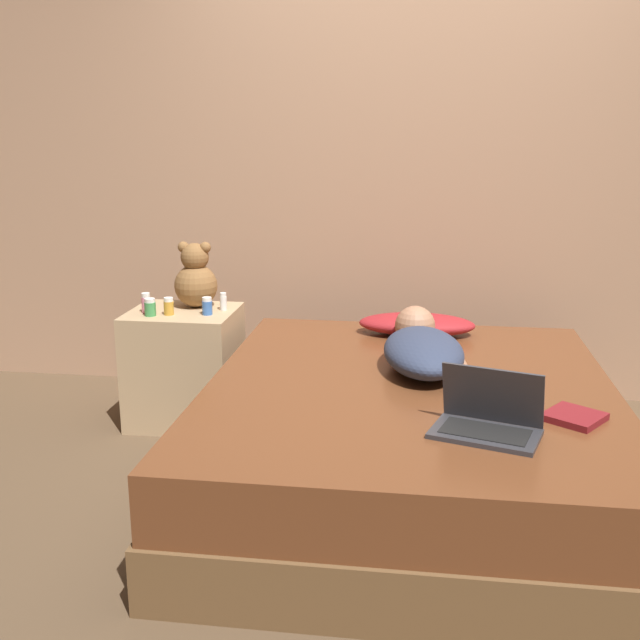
{
  "coord_description": "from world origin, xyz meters",
  "views": [
    {
      "loc": [
        0.03,
        -2.81,
        1.43
      ],
      "look_at": [
        -0.39,
        0.24,
        0.64
      ],
      "focal_mm": 42.0,
      "sensor_mm": 36.0,
      "label": 1
    }
  ],
  "objects_px": {
    "book": "(574,417)",
    "bottle_white": "(223,302)",
    "teddy_bear": "(196,279)",
    "person_lying": "(423,347)",
    "bottle_pink": "(146,303)",
    "pillow": "(417,324)",
    "bottle_green": "(150,307)",
    "bottle_amber": "(169,306)",
    "bottle_blue": "(207,306)",
    "laptop": "(488,419)"
  },
  "relations": [
    {
      "from": "teddy_bear",
      "to": "bottle_white",
      "type": "bearing_deg",
      "value": -18.31
    },
    {
      "from": "bottle_blue",
      "to": "pillow",
      "type": "bearing_deg",
      "value": 10.18
    },
    {
      "from": "pillow",
      "to": "bottle_pink",
      "type": "height_order",
      "value": "bottle_pink"
    },
    {
      "from": "laptop",
      "to": "book",
      "type": "xyz_separation_m",
      "value": [
        0.3,
        0.16,
        -0.04
      ]
    },
    {
      "from": "bottle_blue",
      "to": "book",
      "type": "distance_m",
      "value": 1.77
    },
    {
      "from": "bottle_blue",
      "to": "bottle_pink",
      "type": "xyz_separation_m",
      "value": [
        -0.3,
        -0.0,
        0.01
      ]
    },
    {
      "from": "bottle_amber",
      "to": "bottle_green",
      "type": "bearing_deg",
      "value": -159.08
    },
    {
      "from": "book",
      "to": "person_lying",
      "type": "bearing_deg",
      "value": 133.83
    },
    {
      "from": "pillow",
      "to": "teddy_bear",
      "type": "relative_size",
      "value": 1.72
    },
    {
      "from": "teddy_bear",
      "to": "pillow",
      "type": "bearing_deg",
      "value": 1.34
    },
    {
      "from": "pillow",
      "to": "laptop",
      "type": "bearing_deg",
      "value": -78.21
    },
    {
      "from": "laptop",
      "to": "bottle_pink",
      "type": "xyz_separation_m",
      "value": [
        -1.54,
        1.01,
        0.11
      ]
    },
    {
      "from": "book",
      "to": "bottle_white",
      "type": "bearing_deg",
      "value": 147.3
    },
    {
      "from": "book",
      "to": "pillow",
      "type": "bearing_deg",
      "value": 118.13
    },
    {
      "from": "bottle_amber",
      "to": "person_lying",
      "type": "bearing_deg",
      "value": -13.29
    },
    {
      "from": "laptop",
      "to": "teddy_bear",
      "type": "xyz_separation_m",
      "value": [
        -1.34,
        1.16,
        0.2
      ]
    },
    {
      "from": "pillow",
      "to": "book",
      "type": "distance_m",
      "value": 1.17
    },
    {
      "from": "pillow",
      "to": "bottle_green",
      "type": "height_order",
      "value": "bottle_green"
    },
    {
      "from": "bottle_amber",
      "to": "bottle_white",
      "type": "relative_size",
      "value": 0.98
    },
    {
      "from": "bottle_amber",
      "to": "bottle_green",
      "type": "relative_size",
      "value": 1.0
    },
    {
      "from": "laptop",
      "to": "teddy_bear",
      "type": "bearing_deg",
      "value": 156.36
    },
    {
      "from": "teddy_bear",
      "to": "laptop",
      "type": "bearing_deg",
      "value": -41.01
    },
    {
      "from": "laptop",
      "to": "bottle_amber",
      "type": "height_order",
      "value": "laptop"
    },
    {
      "from": "bottle_pink",
      "to": "bottle_amber",
      "type": "bearing_deg",
      "value": -12.45
    },
    {
      "from": "teddy_bear",
      "to": "person_lying",
      "type": "bearing_deg",
      "value": -22.51
    },
    {
      "from": "pillow",
      "to": "person_lying",
      "type": "distance_m",
      "value": 0.49
    },
    {
      "from": "person_lying",
      "to": "bottle_pink",
      "type": "height_order",
      "value": "bottle_pink"
    },
    {
      "from": "person_lying",
      "to": "bottle_white",
      "type": "relative_size",
      "value": 8.9
    },
    {
      "from": "laptop",
      "to": "book",
      "type": "distance_m",
      "value": 0.34
    },
    {
      "from": "person_lying",
      "to": "teddy_bear",
      "type": "relative_size",
      "value": 2.35
    },
    {
      "from": "teddy_bear",
      "to": "bottle_blue",
      "type": "xyz_separation_m",
      "value": [
        0.1,
        -0.15,
        -0.1
      ]
    },
    {
      "from": "laptop",
      "to": "bottle_white",
      "type": "bearing_deg",
      "value": 154.2
    },
    {
      "from": "pillow",
      "to": "book",
      "type": "xyz_separation_m",
      "value": [
        0.55,
        -1.03,
        -0.04
      ]
    },
    {
      "from": "bottle_amber",
      "to": "book",
      "type": "distance_m",
      "value": 1.91
    },
    {
      "from": "laptop",
      "to": "bottle_white",
      "type": "relative_size",
      "value": 4.49
    },
    {
      "from": "laptop",
      "to": "bottle_amber",
      "type": "relative_size",
      "value": 4.6
    },
    {
      "from": "laptop",
      "to": "bottle_amber",
      "type": "bearing_deg",
      "value": 162.65
    },
    {
      "from": "teddy_bear",
      "to": "book",
      "type": "height_order",
      "value": "teddy_bear"
    },
    {
      "from": "bottle_green",
      "to": "bottle_white",
      "type": "bearing_deg",
      "value": 27.4
    },
    {
      "from": "laptop",
      "to": "bottle_blue",
      "type": "height_order",
      "value": "laptop"
    },
    {
      "from": "teddy_bear",
      "to": "bottle_blue",
      "type": "distance_m",
      "value": 0.21
    },
    {
      "from": "bottle_pink",
      "to": "laptop",
      "type": "bearing_deg",
      "value": -33.23
    },
    {
      "from": "bottle_green",
      "to": "bottle_amber",
      "type": "bearing_deg",
      "value": 20.92
    },
    {
      "from": "book",
      "to": "bottle_pink",
      "type": "bearing_deg",
      "value": 155.18
    },
    {
      "from": "book",
      "to": "bottle_blue",
      "type": "bearing_deg",
      "value": 151.01
    },
    {
      "from": "bottle_blue",
      "to": "person_lying",
      "type": "bearing_deg",
      "value": -17.0
    },
    {
      "from": "person_lying",
      "to": "bottle_amber",
      "type": "height_order",
      "value": "bottle_amber"
    },
    {
      "from": "teddy_bear",
      "to": "bottle_blue",
      "type": "relative_size",
      "value": 3.85
    },
    {
      "from": "pillow",
      "to": "bottle_pink",
      "type": "xyz_separation_m",
      "value": [
        -1.29,
        -0.18,
        0.1
      ]
    },
    {
      "from": "bottle_blue",
      "to": "bottle_white",
      "type": "xyz_separation_m",
      "value": [
        0.05,
        0.1,
        0.0
      ]
    }
  ]
}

